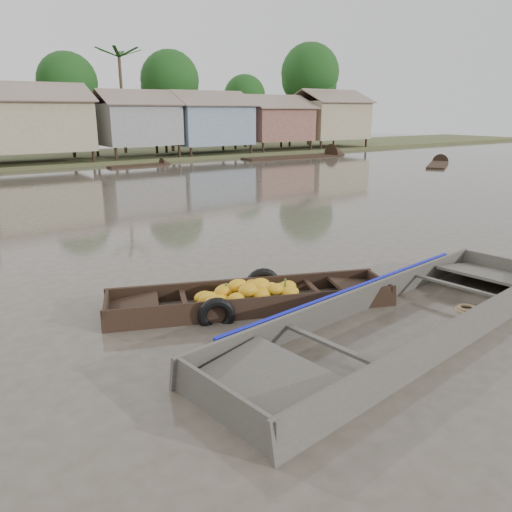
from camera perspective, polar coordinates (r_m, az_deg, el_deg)
ground at (r=9.08m, az=-0.45°, el=-7.12°), size 120.00×120.00×0.00m
riverbank at (r=39.54m, az=-23.89°, el=14.21°), size 120.00×12.47×10.22m
banana_boat at (r=9.55m, az=-0.93°, el=-4.95°), size 5.55×3.17×0.78m
viewer_boat at (r=8.98m, az=16.40°, el=-7.59°), size 8.26×3.13×0.65m
distant_boats at (r=33.39m, az=-11.72°, el=9.71°), size 47.04×15.52×0.35m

